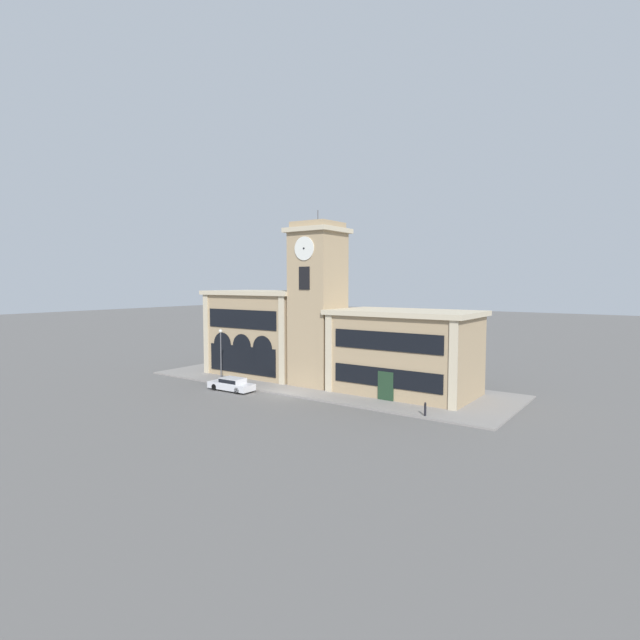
{
  "coord_description": "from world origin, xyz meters",
  "views": [
    {
      "loc": [
        29.03,
        -35.02,
        10.4
      ],
      "look_at": [
        1.82,
        3.34,
        6.87
      ],
      "focal_mm": 28.0,
      "sensor_mm": 36.0,
      "label": 1
    }
  ],
  "objects": [
    {
      "name": "street_lamp",
      "position": [
        -8.89,
        0.72,
        3.75
      ],
      "size": [
        0.36,
        0.36,
        5.45
      ],
      "color": "#4C4C51",
      "rests_on": "sidewalk_kerb"
    },
    {
      "name": "sidewalk_kerb",
      "position": [
        0.0,
        6.31,
        0.07
      ],
      "size": [
        38.53,
        12.61,
        0.15
      ],
      "color": "gray",
      "rests_on": "ground_plane"
    },
    {
      "name": "clock_tower",
      "position": [
        -0.0,
        5.54,
        8.22
      ],
      "size": [
        5.12,
        5.12,
        17.56
      ],
      "color": "tan",
      "rests_on": "ground_plane"
    },
    {
      "name": "parked_car_near",
      "position": [
        -5.31,
        -1.31,
        0.67
      ],
      "size": [
        4.83,
        1.84,
        1.27
      ],
      "rotation": [
        0.0,
        0.0,
        3.16
      ],
      "color": "silver",
      "rests_on": "ground_plane"
    },
    {
      "name": "town_hall_right_wing",
      "position": [
        8.89,
        6.95,
        3.96
      ],
      "size": [
        13.46,
        7.98,
        7.86
      ],
      "color": "tan",
      "rests_on": "ground_plane"
    },
    {
      "name": "bollard",
      "position": [
        13.8,
        0.46,
        0.67
      ],
      "size": [
        0.18,
        0.18,
        1.06
      ],
      "color": "black",
      "rests_on": "sidewalk_kerb"
    },
    {
      "name": "ground_plane",
      "position": [
        0.0,
        0.0,
        0.0
      ],
      "size": [
        300.0,
        300.0,
        0.0
      ],
      "primitive_type": "plane",
      "color": "#605E5B"
    },
    {
      "name": "town_hall_left_wing",
      "position": [
        -8.41,
        6.94,
        4.78
      ],
      "size": [
        12.51,
        7.98,
        9.51
      ],
      "color": "tan",
      "rests_on": "ground_plane"
    }
  ]
}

